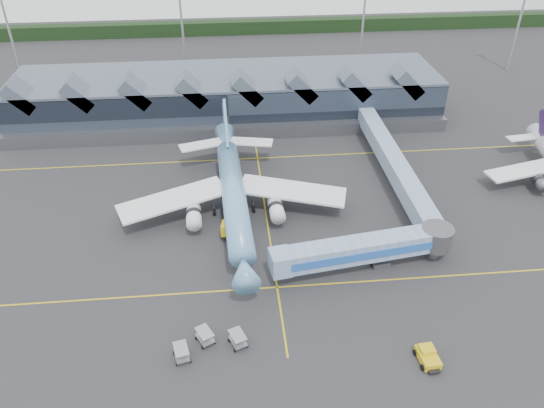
{
  "coord_description": "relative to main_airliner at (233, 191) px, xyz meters",
  "views": [
    {
      "loc": [
        -5.79,
        -60.73,
        49.37
      ],
      "look_at": [
        0.53,
        4.75,
        5.0
      ],
      "focal_mm": 35.0,
      "sensor_mm": 36.0,
      "label": 1
    }
  ],
  "objects": [
    {
      "name": "baggage_carts",
      "position": [
        -4.04,
        -27.95,
        -3.07
      ],
      "size": [
        8.75,
        5.05,
        1.7
      ],
      "rotation": [
        0.0,
        0.0,
        0.38
      ],
      "color": "#9C9EA4",
      "rests_on": "ground"
    },
    {
      "name": "fuel_truck",
      "position": [
        -0.28,
        -3.46,
        -2.32
      ],
      "size": [
        3.84,
        9.17,
        3.05
      ],
      "rotation": [
        0.0,
        0.0,
        -0.19
      ],
      "color": "black",
      "rests_on": "ground"
    },
    {
      "name": "ground",
      "position": [
        5.14,
        -10.37,
        -4.03
      ],
      "size": [
        260.0,
        260.0,
        0.0
      ],
      "primitive_type": "plane",
      "color": "#27272A",
      "rests_on": "ground"
    },
    {
      "name": "pushback_tug",
      "position": [
        21.13,
        -32.3,
        -3.28
      ],
      "size": [
        2.63,
        3.91,
        1.66
      ],
      "rotation": [
        0.0,
        0.0,
        0.08
      ],
      "color": "gold",
      "rests_on": "ground"
    },
    {
      "name": "main_airliner",
      "position": [
        0.0,
        0.0,
        0.0
      ],
      "size": [
        37.07,
        42.63,
        13.7
      ],
      "rotation": [
        0.0,
        0.0,
        0.04
      ],
      "color": "#6099C3",
      "rests_on": "ground"
    },
    {
      "name": "taxi_stripes",
      "position": [
        5.14,
        -0.37,
        -4.02
      ],
      "size": [
        120.0,
        60.0,
        0.01
      ],
      "color": "gold",
      "rests_on": "ground"
    },
    {
      "name": "light_masts",
      "position": [
        26.14,
        52.43,
        8.46
      ],
      "size": [
        132.4,
        42.56,
        22.45
      ],
      "color": "#919399",
      "rests_on": "ground"
    },
    {
      "name": "tree_line_far",
      "position": [
        5.14,
        99.63,
        -2.03
      ],
      "size": [
        260.0,
        4.0,
        4.0
      ],
      "primitive_type": "cube",
      "color": "black",
      "rests_on": "ground"
    },
    {
      "name": "jet_bridge",
      "position": [
        18.86,
        -15.39,
        -0.65
      ],
      "size": [
        26.53,
        7.5,
        5.18
      ],
      "rotation": [
        0.0,
        0.0,
        0.15
      ],
      "color": "#7A94CC",
      "rests_on": "ground"
    },
    {
      "name": "terminal",
      "position": [
        0.07,
        36.98,
        0.85
      ],
      "size": [
        90.0,
        22.25,
        12.52
      ],
      "color": "black",
      "rests_on": "ground"
    }
  ]
}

